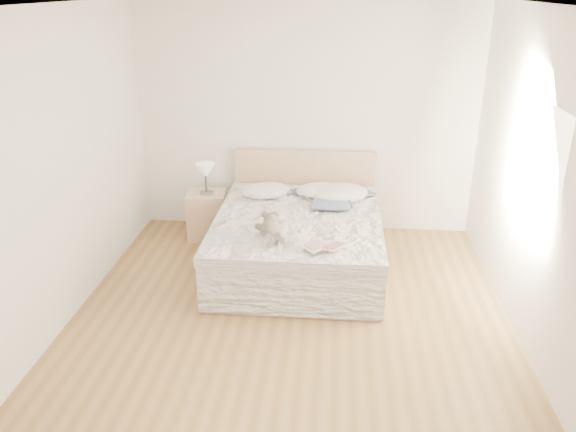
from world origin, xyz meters
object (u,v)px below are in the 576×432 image
at_px(bed, 298,238).
at_px(table_lamp, 206,172).
at_px(nightstand, 207,215).
at_px(childrens_book, 325,246).
at_px(teddy_bear, 271,235).
at_px(photo_book, 266,195).

bearing_deg(bed, table_lamp, 151.78).
distance_m(nightstand, table_lamp, 0.54).
relative_size(bed, table_lamp, 5.86).
bearing_deg(childrens_book, teddy_bear, -158.76).
relative_size(childrens_book, teddy_bear, 1.00).
relative_size(bed, nightstand, 3.83).
height_order(bed, childrens_book, bed).
relative_size(table_lamp, teddy_bear, 1.06).
height_order(nightstand, photo_book, photo_book).
distance_m(table_lamp, photo_book, 0.76).
xyz_separation_m(bed, teddy_bear, (-0.22, -0.68, 0.34)).
bearing_deg(teddy_bear, photo_book, 86.60).
height_order(bed, table_lamp, bed).
xyz_separation_m(bed, childrens_book, (0.30, -0.86, 0.32)).
xyz_separation_m(table_lamp, photo_book, (0.71, -0.16, -0.19)).
bearing_deg(table_lamp, bed, -28.22).
distance_m(bed, table_lamp, 1.37).
distance_m(nightstand, teddy_bear, 1.64).
distance_m(table_lamp, teddy_bear, 1.58).
height_order(nightstand, table_lamp, table_lamp).
bearing_deg(nightstand, photo_book, -13.80).
bearing_deg(childrens_book, photo_book, 158.37).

